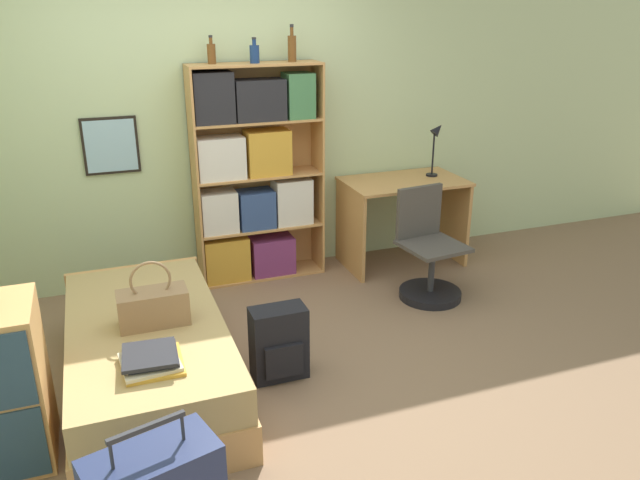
{
  "coord_description": "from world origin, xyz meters",
  "views": [
    {
      "loc": [
        -0.86,
        -3.41,
        2.22
      ],
      "look_at": [
        0.47,
        0.18,
        0.75
      ],
      "focal_mm": 35.0,
      "sensor_mm": 36.0,
      "label": 1
    }
  ],
  "objects_px": {
    "bottle_brown": "(255,53)",
    "bottle_clear": "(292,47)",
    "book_stack_on_bed": "(152,359)",
    "bookcase": "(252,177)",
    "bed": "(148,354)",
    "handbag": "(153,306)",
    "desk_chair": "(428,264)",
    "bottle_green": "(211,53)",
    "backpack": "(279,344)",
    "desk": "(403,208)",
    "desk_lamp": "(436,139)"
  },
  "relations": [
    {
      "from": "book_stack_on_bed",
      "to": "bottle_clear",
      "type": "height_order",
      "value": "bottle_clear"
    },
    {
      "from": "bed",
      "to": "book_stack_on_bed",
      "type": "relative_size",
      "value": 5.43
    },
    {
      "from": "desk",
      "to": "desk_lamp",
      "type": "xyz_separation_m",
      "value": [
        0.32,
        0.04,
        0.58
      ]
    },
    {
      "from": "handbag",
      "to": "desk_lamp",
      "type": "xyz_separation_m",
      "value": [
        2.61,
        1.32,
        0.53
      ]
    },
    {
      "from": "bottle_green",
      "to": "bottle_clear",
      "type": "relative_size",
      "value": 0.74
    },
    {
      "from": "desk",
      "to": "desk_lamp",
      "type": "bearing_deg",
      "value": 7.67
    },
    {
      "from": "bookcase",
      "to": "backpack",
      "type": "relative_size",
      "value": 3.76
    },
    {
      "from": "bottle_clear",
      "to": "desk_lamp",
      "type": "bearing_deg",
      "value": -5.9
    },
    {
      "from": "bed",
      "to": "desk",
      "type": "distance_m",
      "value": 2.66
    },
    {
      "from": "book_stack_on_bed",
      "to": "bottle_green",
      "type": "distance_m",
      "value": 2.5
    },
    {
      "from": "desk_lamp",
      "to": "bottle_clear",
      "type": "bearing_deg",
      "value": 174.1
    },
    {
      "from": "desk",
      "to": "book_stack_on_bed",
      "type": "bearing_deg",
      "value": -143.56
    },
    {
      "from": "bed",
      "to": "handbag",
      "type": "relative_size",
      "value": 4.56
    },
    {
      "from": "bottle_brown",
      "to": "desk_chair",
      "type": "xyz_separation_m",
      "value": [
        1.14,
        -0.83,
        -1.58
      ]
    },
    {
      "from": "bed",
      "to": "bottle_green",
      "type": "distance_m",
      "value": 2.3
    },
    {
      "from": "bed",
      "to": "backpack",
      "type": "height_order",
      "value": "backpack"
    },
    {
      "from": "bottle_green",
      "to": "desk_lamp",
      "type": "relative_size",
      "value": 0.43
    },
    {
      "from": "book_stack_on_bed",
      "to": "backpack",
      "type": "distance_m",
      "value": 0.9
    },
    {
      "from": "book_stack_on_bed",
      "to": "backpack",
      "type": "bearing_deg",
      "value": 23.7
    },
    {
      "from": "handbag",
      "to": "bookcase",
      "type": "distance_m",
      "value": 1.77
    },
    {
      "from": "desk_chair",
      "to": "book_stack_on_bed",
      "type": "bearing_deg",
      "value": -154.77
    },
    {
      "from": "bookcase",
      "to": "desk_chair",
      "type": "relative_size",
      "value": 2.05
    },
    {
      "from": "bottle_green",
      "to": "desk",
      "type": "distance_m",
      "value": 2.08
    },
    {
      "from": "bookcase",
      "to": "bottle_green",
      "type": "bearing_deg",
      "value": 170.53
    },
    {
      "from": "book_stack_on_bed",
      "to": "desk",
      "type": "height_order",
      "value": "desk"
    },
    {
      "from": "bottle_clear",
      "to": "desk_chair",
      "type": "height_order",
      "value": "bottle_clear"
    },
    {
      "from": "bottle_clear",
      "to": "desk",
      "type": "relative_size",
      "value": 0.27
    },
    {
      "from": "bed",
      "to": "desk_chair",
      "type": "bearing_deg",
      "value": 13.54
    },
    {
      "from": "desk_lamp",
      "to": "backpack",
      "type": "distance_m",
      "value": 2.52
    },
    {
      "from": "bed",
      "to": "backpack",
      "type": "bearing_deg",
      "value": -12.59
    },
    {
      "from": "bottle_brown",
      "to": "bottle_green",
      "type": "bearing_deg",
      "value": 169.85
    },
    {
      "from": "desk_chair",
      "to": "bottle_brown",
      "type": "bearing_deg",
      "value": 143.87
    },
    {
      "from": "bed",
      "to": "bookcase",
      "type": "xyz_separation_m",
      "value": [
        1.03,
        1.38,
        0.66
      ]
    },
    {
      "from": "bookcase",
      "to": "book_stack_on_bed",
      "type": "bearing_deg",
      "value": -118.76
    },
    {
      "from": "book_stack_on_bed",
      "to": "bottle_green",
      "type": "xyz_separation_m",
      "value": [
        0.78,
        1.94,
        1.37
      ]
    },
    {
      "from": "bottle_green",
      "to": "book_stack_on_bed",
      "type": "bearing_deg",
      "value": -111.81
    },
    {
      "from": "bottle_clear",
      "to": "desk",
      "type": "bearing_deg",
      "value": -10.39
    },
    {
      "from": "book_stack_on_bed",
      "to": "bookcase",
      "type": "distance_m",
      "value": 2.2
    },
    {
      "from": "desk",
      "to": "backpack",
      "type": "xyz_separation_m",
      "value": [
        -1.57,
        -1.39,
        -0.29
      ]
    },
    {
      "from": "bottle_brown",
      "to": "bottle_clear",
      "type": "relative_size",
      "value": 0.68
    },
    {
      "from": "bed",
      "to": "desk",
      "type": "bearing_deg",
      "value": 27.49
    },
    {
      "from": "handbag",
      "to": "bottle_green",
      "type": "xyz_separation_m",
      "value": [
        0.71,
        1.48,
        1.29
      ]
    },
    {
      "from": "bookcase",
      "to": "desk_lamp",
      "type": "xyz_separation_m",
      "value": [
        1.63,
        -0.12,
        0.22
      ]
    },
    {
      "from": "bottle_green",
      "to": "bottle_clear",
      "type": "xyz_separation_m",
      "value": [
        0.63,
        -0.03,
        0.03
      ]
    },
    {
      "from": "bed",
      "to": "bottle_green",
      "type": "xyz_separation_m",
      "value": [
        0.77,
        1.42,
        1.63
      ]
    },
    {
      "from": "handbag",
      "to": "bookcase",
      "type": "bearing_deg",
      "value": 55.84
    },
    {
      "from": "book_stack_on_bed",
      "to": "bottle_brown",
      "type": "height_order",
      "value": "bottle_brown"
    },
    {
      "from": "bed",
      "to": "bottle_brown",
      "type": "distance_m",
      "value": 2.39
    },
    {
      "from": "bookcase",
      "to": "desk_chair",
      "type": "height_order",
      "value": "bookcase"
    },
    {
      "from": "book_stack_on_bed",
      "to": "bottle_brown",
      "type": "xyz_separation_m",
      "value": [
        1.1,
        1.89,
        1.36
      ]
    }
  ]
}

